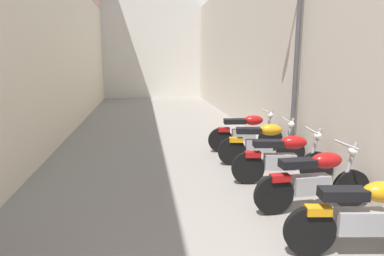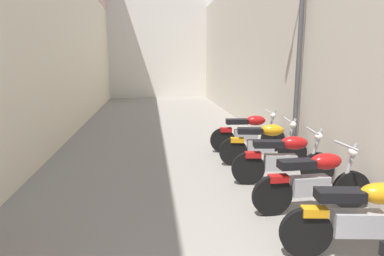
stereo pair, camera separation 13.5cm
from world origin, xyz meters
name	(u,v)px [view 2 (the right image)]	position (x,y,z in m)	size (l,w,h in m)	color
ground_plane	(171,152)	(0.00, 8.13, 0.00)	(36.27, 36.27, 0.00)	gray
building_right	(267,47)	(3.02, 10.13, 2.59)	(0.45, 20.27, 5.18)	beige
building_far_end	(157,41)	(0.00, 21.27, 3.35)	(8.64, 2.00, 6.69)	beige
motorcycle_third	(364,217)	(1.88, 3.33, 0.50)	(1.84, 0.58, 1.04)	black
motorcycle_fourth	(314,180)	(1.88, 4.52, 0.50)	(1.85, 0.58, 1.04)	black
motorcycle_fifth	(284,158)	(1.88, 5.67, 0.50)	(1.85, 0.58, 1.04)	black
motorcycle_sixth	(263,143)	(1.88, 6.79, 0.50)	(1.84, 0.58, 1.04)	black
motorcycle_seventh	(248,132)	(1.88, 7.93, 0.50)	(1.85, 0.58, 1.04)	black
street_lamp	(296,34)	(2.58, 7.07, 2.75)	(0.79, 0.18, 4.70)	#47474C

